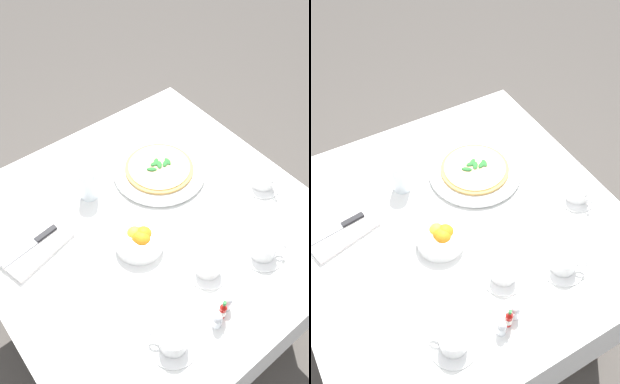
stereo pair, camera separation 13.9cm
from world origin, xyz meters
TOP-DOWN VIEW (x-y plane):
  - ground_plane at (0.00, 0.00)m, footprint 8.00×8.00m
  - dining_table at (0.00, 0.00)m, footprint 1.04×1.04m
  - pizza_plate at (-0.16, -0.15)m, footprint 0.33×0.33m
  - pizza at (-0.16, -0.15)m, footprint 0.24×0.24m
  - coffee_cup_near_left at (-0.40, 0.12)m, footprint 0.13×0.13m
  - coffee_cup_center_back at (-0.19, 0.31)m, footprint 0.13×0.13m
  - coffee_cup_far_right at (0.20, 0.35)m, footprint 0.13×0.13m
  - coffee_cup_left_edge at (-0.03, 0.25)m, footprint 0.13×0.13m
  - water_glass_back_corner at (0.09, -0.22)m, footprint 0.06×0.06m
  - napkin_folded at (0.34, -0.14)m, footprint 0.25×0.18m
  - dinner_knife at (0.34, -0.14)m, footprint 0.20×0.05m
  - citrus_bowl at (0.08, 0.05)m, footprint 0.15×0.15m
  - hot_sauce_bottle at (0.04, 0.38)m, footprint 0.02×0.02m
  - salt_shaker at (0.07, 0.39)m, footprint 0.03×0.03m
  - pepper_shaker at (0.01, 0.37)m, footprint 0.03×0.03m

SIDE VIEW (x-z plane):
  - ground_plane at x=0.00m, z-range 0.00..0.00m
  - dining_table at x=0.00m, z-range 0.24..0.99m
  - napkin_folded at x=0.34m, z-range 0.76..0.78m
  - pizza_plate at x=-0.16m, z-range 0.76..0.78m
  - dinner_knife at x=0.34m, z-range 0.78..0.79m
  - pizza at x=-0.16m, z-range 0.77..0.79m
  - salt_shaker at x=0.07m, z-range 0.75..0.81m
  - pepper_shaker at x=0.01m, z-range 0.75..0.81m
  - coffee_cup_near_left at x=-0.40m, z-range 0.75..0.82m
  - citrus_bowl at x=0.08m, z-range 0.75..0.82m
  - coffee_cup_left_edge at x=-0.03m, z-range 0.75..0.82m
  - coffee_cup_far_right at x=0.20m, z-range 0.75..0.82m
  - coffee_cup_center_back at x=-0.19m, z-range 0.75..0.82m
  - hot_sauce_bottle at x=0.04m, z-range 0.75..0.83m
  - water_glass_back_corner at x=0.09m, z-range 0.75..0.86m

